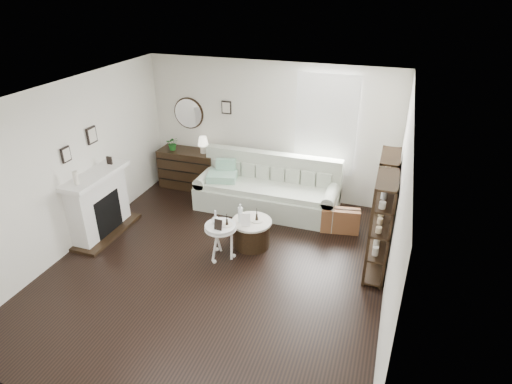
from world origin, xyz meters
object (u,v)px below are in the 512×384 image
(pedestal_table, at_px, (221,228))
(sofa, at_px, (268,192))
(dresser, at_px, (189,169))
(drum_table, at_px, (252,233))

(pedestal_table, bearing_deg, sofa, 83.20)
(sofa, height_order, dresser, sofa)
(pedestal_table, bearing_deg, dresser, 126.87)
(drum_table, bearing_deg, pedestal_table, -124.72)
(dresser, height_order, pedestal_table, dresser)
(sofa, relative_size, dresser, 2.19)
(sofa, bearing_deg, pedestal_table, -96.80)
(sofa, relative_size, drum_table, 4.02)
(sofa, relative_size, pedestal_table, 4.45)
(drum_table, xyz_separation_m, pedestal_table, (-0.34, -0.50, 0.32))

